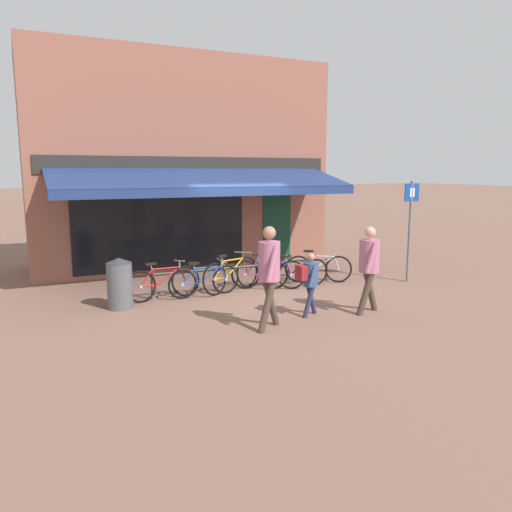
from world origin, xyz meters
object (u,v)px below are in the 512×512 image
object	(u,v)px
bicycle_red	(163,282)
pedestrian_second_adult	(369,261)
bicycle_blue	(204,280)
bicycle_purple	(268,273)
pedestrian_adult	(269,267)
pedestrian_child	(309,277)
bicycle_silver	(318,268)
parking_sign	(410,221)
bicycle_black	(296,273)
bicycle_orange	(231,274)
litter_bin	(120,283)

from	to	relation	value
bicycle_red	pedestrian_second_adult	xyz separation A→B (m)	(3.36, -2.77, 0.67)
bicycle_red	bicycle_blue	distance (m)	0.90
bicycle_purple	pedestrian_adult	distance (m)	3.15
bicycle_blue	pedestrian_child	xyz separation A→B (m)	(1.31, -2.30, 0.40)
bicycle_red	bicycle_purple	xyz separation A→B (m)	(2.51, -0.10, -0.00)
bicycle_silver	pedestrian_adult	size ratio (longest dim) A/B	0.83
bicycle_blue	parking_sign	distance (m)	5.34
bicycle_black	parking_sign	bearing A→B (deg)	-9.20
pedestrian_adult	bicycle_blue	bearing A→B (deg)	84.84
bicycle_purple	bicycle_orange	bearing A→B (deg)	-162.11
bicycle_orange	pedestrian_adult	world-z (taller)	pedestrian_adult
pedestrian_adult	parking_sign	distance (m)	5.27
bicycle_red	bicycle_orange	size ratio (longest dim) A/B	1.00
litter_bin	bicycle_red	bearing A→B (deg)	20.30
bicycle_purple	bicycle_silver	size ratio (longest dim) A/B	1.07
bicycle_blue	bicycle_purple	world-z (taller)	bicycle_purple
litter_bin	pedestrian_child	bearing A→B (deg)	-33.26
pedestrian_second_adult	bicycle_blue	bearing A→B (deg)	140.66
litter_bin	parking_sign	size ratio (longest dim) A/B	0.41
pedestrian_child	litter_bin	bearing A→B (deg)	143.92
pedestrian_adult	parking_sign	bearing A→B (deg)	10.67
bicycle_purple	bicycle_black	bearing A→B (deg)	12.94
bicycle_black	litter_bin	xyz separation A→B (m)	(-4.16, -0.10, 0.16)
pedestrian_child	pedestrian_second_adult	world-z (taller)	pedestrian_second_adult
pedestrian_second_adult	bicycle_silver	bearing A→B (deg)	85.04
bicycle_red	pedestrian_second_adult	bearing A→B (deg)	-47.45
bicycle_silver	parking_sign	size ratio (longest dim) A/B	0.61
bicycle_blue	bicycle_purple	size ratio (longest dim) A/B	1.04
bicycle_red	parking_sign	xyz separation A→B (m)	(6.04, -0.93, 1.17)
pedestrian_child	litter_bin	xyz separation A→B (m)	(-3.19, 2.09, -0.23)
pedestrian_adult	pedestrian_second_adult	xyz separation A→B (m)	(2.22, 0.07, -0.08)
pedestrian_child	pedestrian_second_adult	size ratio (longest dim) A/B	0.72
pedestrian_adult	parking_sign	size ratio (longest dim) A/B	0.73
bicycle_orange	pedestrian_child	size ratio (longest dim) A/B	1.40
bicycle_purple	bicycle_silver	world-z (taller)	bicycle_purple
pedestrian_adult	pedestrian_child	xyz separation A→B (m)	(1.05, 0.38, -0.36)
bicycle_purple	parking_sign	distance (m)	3.81
bicycle_black	pedestrian_adult	bearing A→B (deg)	-124.29
pedestrian_adult	parking_sign	world-z (taller)	parking_sign
pedestrian_second_adult	pedestrian_child	bearing A→B (deg)	172.38
bicycle_red	bicycle_orange	distance (m)	1.62
bicycle_black	parking_sign	xyz separation A→B (m)	(2.88, -0.67, 1.18)
bicycle_orange	pedestrian_adult	distance (m)	3.02
pedestrian_adult	parking_sign	xyz separation A→B (m)	(4.90, 1.91, 0.42)
litter_bin	pedestrian_adult	bearing A→B (deg)	-49.14
bicycle_black	pedestrian_adult	xyz separation A→B (m)	(-2.02, -2.58, 0.76)
bicycle_black	pedestrian_second_adult	size ratio (longest dim) A/B	1.00
pedestrian_child	bicycle_red	bearing A→B (deg)	128.93
bicycle_orange	pedestrian_second_adult	size ratio (longest dim) A/B	1.00
pedestrian_second_adult	litter_bin	bearing A→B (deg)	158.31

